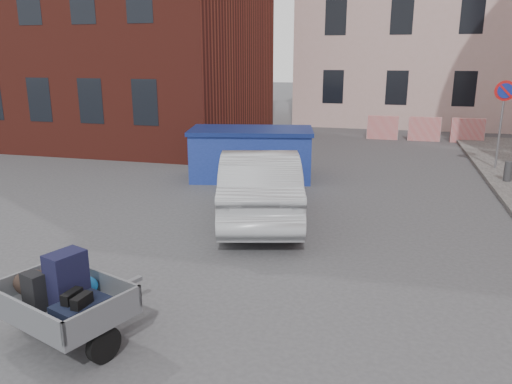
# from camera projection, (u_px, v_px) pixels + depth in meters

# --- Properties ---
(ground) EXTENTS (120.00, 120.00, 0.00)m
(ground) POSITION_uv_depth(u_px,v_px,m) (205.00, 278.00, 8.06)
(ground) COLOR #38383A
(ground) RESTS_ON ground
(far_building) EXTENTS (6.00, 6.00, 8.00)m
(far_building) POSITION_uv_depth(u_px,v_px,m) (33.00, 47.00, 32.43)
(far_building) COLOR maroon
(far_building) RESTS_ON ground
(no_parking_sign) EXTENTS (0.60, 0.09, 2.65)m
(no_parking_sign) POSITION_uv_depth(u_px,v_px,m) (503.00, 106.00, 14.90)
(no_parking_sign) COLOR gray
(no_parking_sign) RESTS_ON sidewalk
(barriers) EXTENTS (4.70, 0.18, 1.00)m
(barriers) POSITION_uv_depth(u_px,v_px,m) (424.00, 129.00, 20.88)
(barriers) COLOR red
(barriers) RESTS_ON ground
(trailer) EXTENTS (1.88, 1.98, 1.20)m
(trailer) POSITION_uv_depth(u_px,v_px,m) (62.00, 298.00, 6.12)
(trailer) COLOR black
(trailer) RESTS_ON ground
(dumpster) EXTENTS (3.78, 2.46, 1.46)m
(dumpster) POSITION_uv_depth(u_px,v_px,m) (251.00, 154.00, 14.41)
(dumpster) COLOR navy
(dumpster) RESTS_ON ground
(silver_car) EXTENTS (2.77, 4.90, 1.53)m
(silver_car) POSITION_uv_depth(u_px,v_px,m) (260.00, 184.00, 10.92)
(silver_car) COLOR #9FA2A6
(silver_car) RESTS_ON ground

